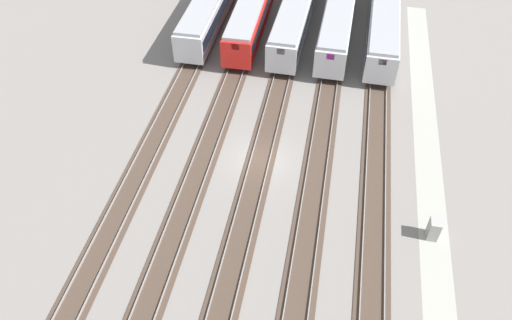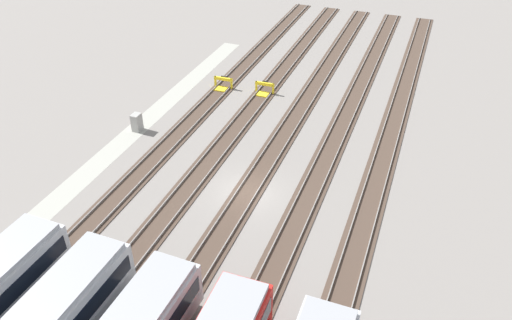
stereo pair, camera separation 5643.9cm
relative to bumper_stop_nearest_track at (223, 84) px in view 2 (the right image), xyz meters
The scene contains 10 objects.
ground_plane 17.59m from the bumper_stop_nearest_track, 29.94° to the left, with size 400.00×400.00×0.00m, color gray.
service_walkway 15.75m from the bumper_stop_nearest_track, 14.56° to the right, with size 54.00×2.00×0.01m, color #9E9E93.
rail_track_nearest 15.24m from the bumper_stop_nearest_track, ahead, with size 90.00×2.23×0.21m.
rail_track_near_inner 15.86m from the bumper_stop_nearest_track, 16.06° to the left, with size 90.00×2.23×0.21m.
rail_track_middle 17.59m from the bumper_stop_nearest_track, 29.94° to the left, with size 90.00×2.24×0.21m.
rail_track_far_inner 20.14m from the bumper_stop_nearest_track, 40.83° to the left, with size 90.00×2.23×0.21m.
rail_track_farthest 23.25m from the bumper_stop_nearest_track, 49.05° to the left, with size 90.00×2.23×0.21m.
bumper_stop_nearest_track is the anchor object (origin of this frame).
bumper_stop_near_inner_track 4.41m from the bumper_stop_nearest_track, 95.23° to the left, with size 1.36×2.00×1.22m.
electrical_cabinet 10.95m from the bumper_stop_nearest_track, 20.11° to the right, with size 0.90×0.73×1.60m.
Camera 2 is at (27.18, 10.99, 23.12)m, focal length 35.00 mm.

